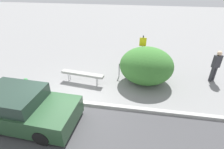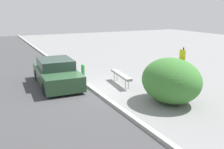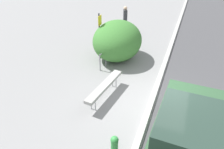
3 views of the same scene
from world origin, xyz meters
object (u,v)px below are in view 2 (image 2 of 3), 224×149
sign_post (182,68)px  parked_car_near (56,73)px  bench (121,75)px  fire_hydrant (83,70)px  bike_rack (159,83)px

sign_post → parked_car_near: size_ratio=0.51×
bench → sign_post: sign_post is taller
sign_post → fire_hydrant: sign_post is taller
parked_car_near → sign_post: bearing=47.9°
sign_post → parked_car_near: bearing=-134.9°
parked_car_near → fire_hydrant: bearing=119.0°
bike_rack → parked_car_near: parked_car_near is taller
bike_rack → bench: bearing=-156.2°
fire_hydrant → parked_car_near: (0.90, -1.82, 0.23)m
sign_post → bike_rack: bearing=-150.2°
bike_rack → parked_car_near: 5.37m
bike_rack → sign_post: bearing=29.8°
bike_rack → sign_post: size_ratio=0.36×
sign_post → parked_car_near: 6.44m
bench → sign_post: bearing=32.8°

